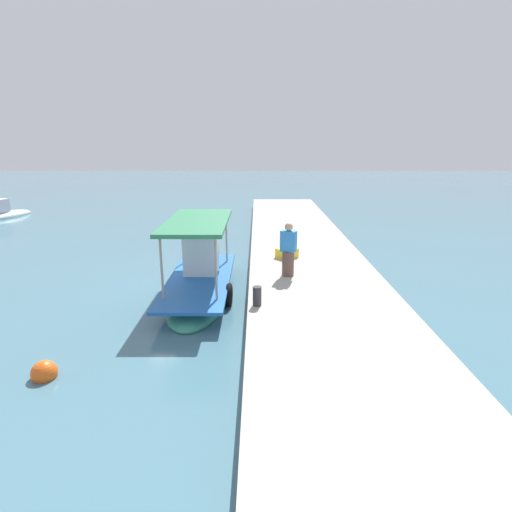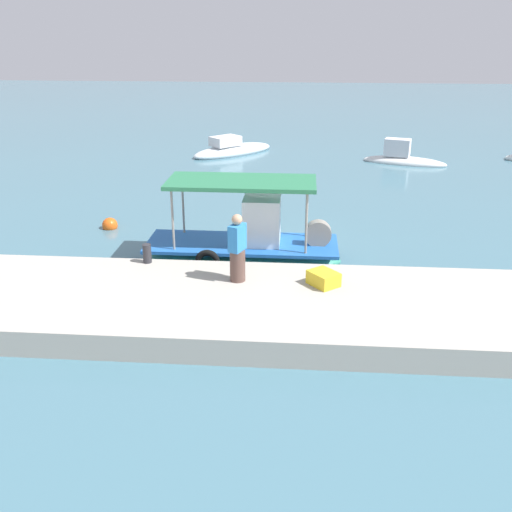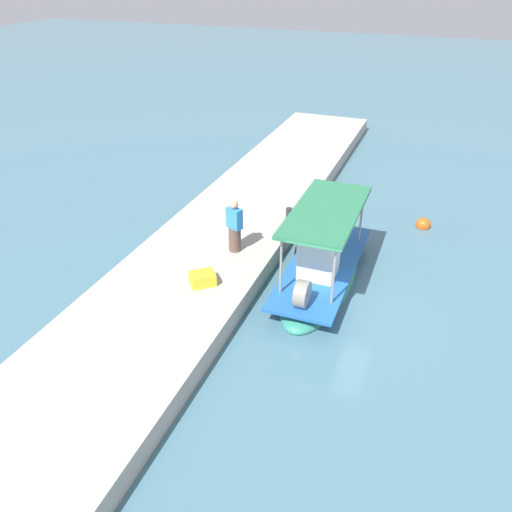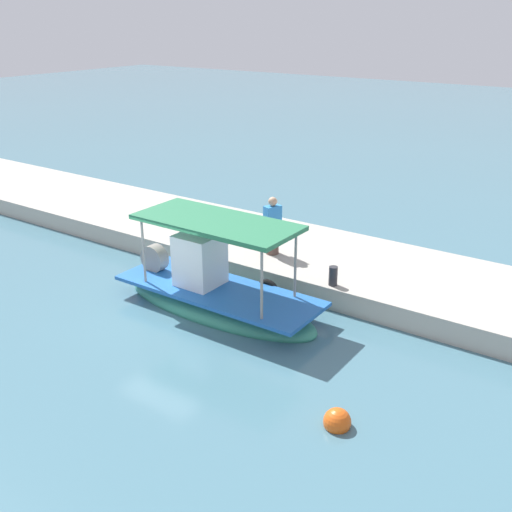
{
  "view_description": "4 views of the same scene",
  "coord_description": "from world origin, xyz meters",
  "px_view_note": "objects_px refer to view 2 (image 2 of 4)",
  "views": [
    {
      "loc": [
        -14.12,
        -2.57,
        4.97
      ],
      "look_at": [
        -0.5,
        -2.53,
        1.19
      ],
      "focal_mm": 29.03,
      "sensor_mm": 36.0,
      "label": 1
    },
    {
      "loc": [
        0.7,
        -17.55,
        6.84
      ],
      "look_at": [
        -0.51,
        -2.35,
        0.83
      ],
      "focal_mm": 41.36,
      "sensor_mm": 36.0,
      "label": 2
    },
    {
      "loc": [
        12.87,
        2.38,
        9.24
      ],
      "look_at": [
        -0.53,
        -2.72,
        0.78
      ],
      "focal_mm": 36.38,
      "sensor_mm": 36.0,
      "label": 3
    },
    {
      "loc": [
        -10.47,
        11.11,
        7.55
      ],
      "look_at": [
        -1.27,
        -2.17,
        1.1
      ],
      "focal_mm": 42.98,
      "sensor_mm": 36.0,
      "label": 4
    }
  ],
  "objects_px": {
    "moored_boat_mid": "(403,159)",
    "moored_boat_far": "(232,150)",
    "main_fishing_boat": "(245,247)",
    "fisherman_near_bollard": "(237,251)",
    "cargo_crate": "(324,278)",
    "mooring_bollard": "(147,253)",
    "marker_buoy": "(110,225)"
  },
  "relations": [
    {
      "from": "cargo_crate",
      "to": "moored_boat_mid",
      "type": "height_order",
      "value": "moored_boat_mid"
    },
    {
      "from": "fisherman_near_bollard",
      "to": "moored_boat_far",
      "type": "relative_size",
      "value": 0.36
    },
    {
      "from": "fisherman_near_bollard",
      "to": "mooring_bollard",
      "type": "height_order",
      "value": "fisherman_near_bollard"
    },
    {
      "from": "fisherman_near_bollard",
      "to": "marker_buoy",
      "type": "bearing_deg",
      "value": 132.79
    },
    {
      "from": "main_fishing_boat",
      "to": "marker_buoy",
      "type": "distance_m",
      "value": 5.85
    },
    {
      "from": "mooring_bollard",
      "to": "marker_buoy",
      "type": "distance_m",
      "value": 5.38
    },
    {
      "from": "moored_boat_far",
      "to": "cargo_crate",
      "type": "bearing_deg",
      "value": -76.52
    },
    {
      "from": "main_fishing_boat",
      "to": "mooring_bollard",
      "type": "xyz_separation_m",
      "value": [
        -2.57,
        -1.91,
        0.45
      ]
    },
    {
      "from": "cargo_crate",
      "to": "marker_buoy",
      "type": "distance_m",
      "value": 9.47
    },
    {
      "from": "fisherman_near_bollard",
      "to": "cargo_crate",
      "type": "xyz_separation_m",
      "value": [
        2.21,
        -0.12,
        -0.63
      ]
    },
    {
      "from": "main_fishing_boat",
      "to": "fisherman_near_bollard",
      "type": "height_order",
      "value": "main_fishing_boat"
    },
    {
      "from": "cargo_crate",
      "to": "moored_boat_far",
      "type": "relative_size",
      "value": 0.14
    },
    {
      "from": "moored_boat_mid",
      "to": "moored_boat_far",
      "type": "xyz_separation_m",
      "value": [
        -9.28,
        1.78,
        -0.02
      ]
    },
    {
      "from": "fisherman_near_bollard",
      "to": "moored_boat_mid",
      "type": "height_order",
      "value": "fisherman_near_bollard"
    },
    {
      "from": "cargo_crate",
      "to": "moored_boat_far",
      "type": "distance_m",
      "value": 19.78
    },
    {
      "from": "mooring_bollard",
      "to": "cargo_crate",
      "type": "relative_size",
      "value": 0.74
    },
    {
      "from": "mooring_bollard",
      "to": "moored_boat_mid",
      "type": "height_order",
      "value": "moored_boat_mid"
    },
    {
      "from": "moored_boat_mid",
      "to": "mooring_bollard",
      "type": "bearing_deg",
      "value": -120.32
    },
    {
      "from": "marker_buoy",
      "to": "cargo_crate",
      "type": "bearing_deg",
      "value": -37.81
    },
    {
      "from": "fisherman_near_bollard",
      "to": "moored_boat_far",
      "type": "bearing_deg",
      "value": 97.15
    },
    {
      "from": "mooring_bollard",
      "to": "moored_boat_mid",
      "type": "xyz_separation_m",
      "value": [
        9.53,
        16.3,
        -0.69
      ]
    },
    {
      "from": "fisherman_near_bollard",
      "to": "cargo_crate",
      "type": "height_order",
      "value": "fisherman_near_bollard"
    },
    {
      "from": "cargo_crate",
      "to": "moored_boat_mid",
      "type": "xyz_separation_m",
      "value": [
        4.67,
        17.45,
        -0.6
      ]
    },
    {
      "from": "moored_boat_mid",
      "to": "marker_buoy",
      "type": "bearing_deg",
      "value": -136.14
    },
    {
      "from": "cargo_crate",
      "to": "moored_boat_far",
      "type": "xyz_separation_m",
      "value": [
        -4.61,
        19.23,
        -0.61
      ]
    },
    {
      "from": "fisherman_near_bollard",
      "to": "marker_buoy",
      "type": "relative_size",
      "value": 3.24
    },
    {
      "from": "main_fishing_boat",
      "to": "cargo_crate",
      "type": "bearing_deg",
      "value": -53.1
    },
    {
      "from": "mooring_bollard",
      "to": "moored_boat_far",
      "type": "distance_m",
      "value": 18.09
    },
    {
      "from": "mooring_bollard",
      "to": "fisherman_near_bollard",
      "type": "bearing_deg",
      "value": -21.26
    },
    {
      "from": "main_fishing_boat",
      "to": "moored_boat_far",
      "type": "distance_m",
      "value": 16.33
    },
    {
      "from": "moored_boat_mid",
      "to": "moored_boat_far",
      "type": "height_order",
      "value": "moored_boat_mid"
    },
    {
      "from": "fisherman_near_bollard",
      "to": "moored_boat_far",
      "type": "height_order",
      "value": "fisherman_near_bollard"
    }
  ]
}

